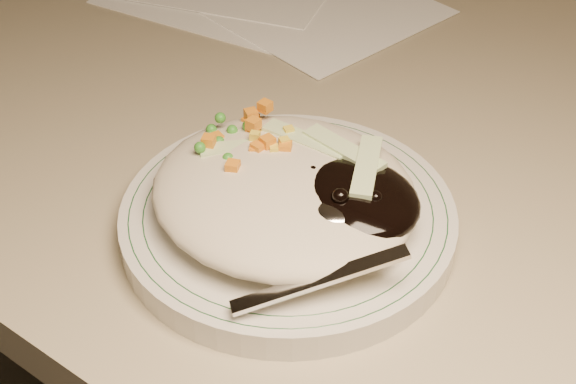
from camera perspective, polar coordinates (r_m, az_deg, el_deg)
The scene contains 4 objects.
desk at distance 0.81m, azimuth 11.47°, elevation -8.94°, with size 1.40×0.70×0.74m.
plate at distance 0.58m, azimuth -0.00°, elevation -1.98°, with size 0.24×0.24×0.02m, color silver.
plate_rim at distance 0.58m, azimuth -0.00°, elevation -1.23°, with size 0.23×0.23×0.00m.
meal at distance 0.56m, azimuth 0.30°, elevation 0.25°, with size 0.21×0.19×0.05m.
Camera 1 is at (0.19, 0.86, 1.14)m, focal length 50.00 mm.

